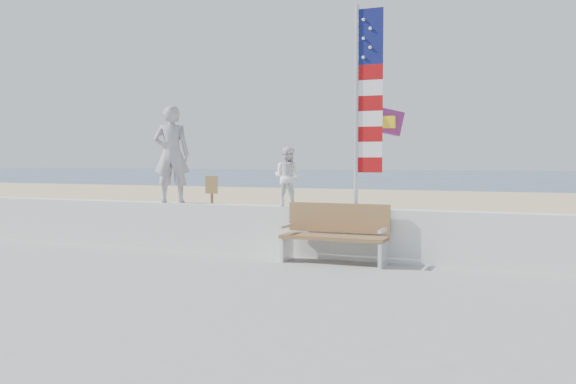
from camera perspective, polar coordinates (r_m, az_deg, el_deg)
name	(u,v)px	position (r m, az deg, el deg)	size (l,w,h in m)	color
ground	(232,285)	(9.51, -5.26, -8.66)	(220.00, 220.00, 0.00)	#314A63
sand	(375,225)	(17.89, 8.12, -3.06)	(90.00, 40.00, 0.08)	#C7B184
boardwalk	(33,353)	(6.30, -22.73, -13.72)	(50.00, 12.40, 0.10)	#999894
seawall	(282,230)	(11.20, -0.56, -3.61)	(30.00, 0.35, 0.90)	white
adult	(172,154)	(12.23, -10.83, 3.48)	(0.70, 0.46, 1.91)	#9E9DA3
child	(287,177)	(11.09, -0.06, 1.44)	(0.52, 0.41, 1.07)	white
bench	(335,233)	(10.37, 4.45, -3.83)	(1.80, 0.57, 1.00)	brown
flag	(364,98)	(10.68, 7.10, 8.74)	(0.50, 0.08, 3.50)	silver
parafoil_kite	(381,120)	(12.88, 8.74, 6.63)	(1.00, 0.62, 0.67)	red
sign	(212,201)	(14.67, -7.15, -0.83)	(0.32, 0.07, 1.46)	brown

